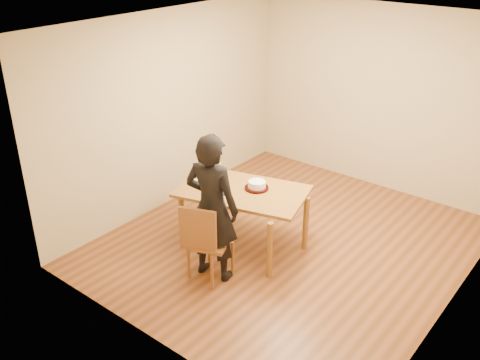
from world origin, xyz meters
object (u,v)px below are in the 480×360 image
Objects in this scene: dining_table at (243,191)px; cake at (257,185)px; cake_plate at (257,188)px; person at (212,208)px; dining_chair at (210,242)px.

cake is (0.12, 0.13, 0.08)m from dining_table.
cake_plate is 0.87m from person.
person is at bearing 68.97° from dining_chair.
cake_plate is (0.12, 0.13, 0.03)m from dining_table.
person reaches higher than dining_table.
dining_table is 3.68× the size of dining_chair.
cake_plate is 0.17× the size of person.
cake is (0.00, 0.00, 0.05)m from cake_plate.
person is at bearing -87.82° from cake_plate.
person is (0.00, 0.04, 0.41)m from dining_chair.
person reaches higher than cake.
dining_table is 7.07× the size of cake.
cake is (-0.03, 0.90, 0.36)m from dining_chair.
cake_plate reaches higher than dining_table.
cake is at bearing 0.00° from cake_plate.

